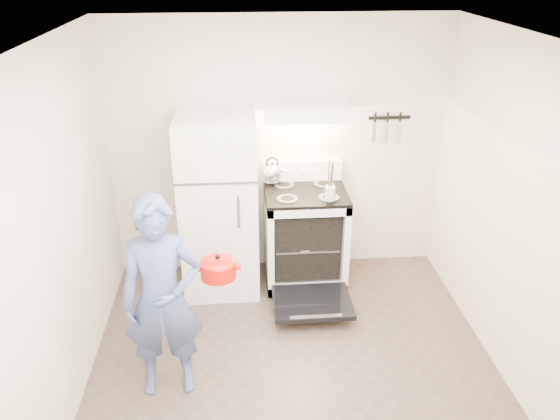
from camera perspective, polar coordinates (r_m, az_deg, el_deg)
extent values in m
plane|color=#4D3E35|center=(4.36, 1.78, -17.80)|extent=(3.60, 3.60, 0.00)
cube|color=beige|center=(5.25, -0.15, 6.28)|extent=(3.20, 0.02, 2.50)
cube|color=white|center=(5.07, -6.39, 0.47)|extent=(0.70, 0.70, 1.70)
cube|color=white|center=(5.30, 2.61, -2.92)|extent=(0.76, 0.65, 0.92)
cube|color=black|center=(5.09, 2.72, 1.77)|extent=(0.76, 0.65, 0.03)
cube|color=white|center=(5.31, 2.37, 4.16)|extent=(0.76, 0.07, 0.20)
cube|color=black|center=(4.98, 3.37, -9.60)|extent=(0.70, 0.54, 0.04)
cube|color=slate|center=(5.31, 2.61, -3.11)|extent=(0.60, 0.52, 0.01)
cube|color=white|center=(4.90, 2.80, 10.44)|extent=(0.76, 0.50, 0.12)
cube|color=black|center=(5.32, 11.36, 9.44)|extent=(0.40, 0.02, 0.03)
cylinder|color=#90674C|center=(5.23, 2.42, -3.43)|extent=(0.34, 0.34, 0.02)
cylinder|color=silver|center=(4.84, 5.24, 1.77)|extent=(0.09, 0.09, 0.13)
imported|color=#374373|center=(3.95, -12.19, -9.14)|extent=(0.60, 0.42, 1.56)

